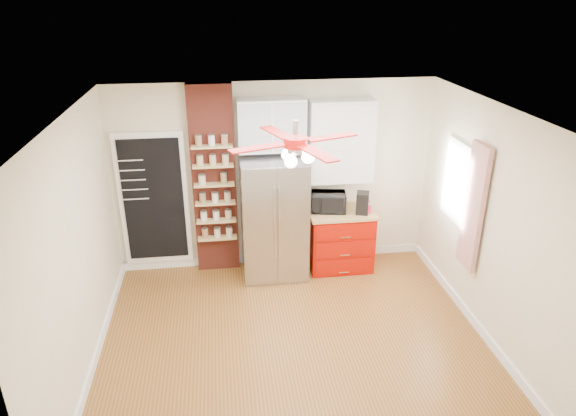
{
  "coord_description": "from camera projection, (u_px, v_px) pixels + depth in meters",
  "views": [
    {
      "loc": [
        -0.74,
        -4.84,
        3.85
      ],
      "look_at": [
        0.05,
        0.9,
        1.33
      ],
      "focal_mm": 32.0,
      "sensor_mm": 36.0,
      "label": 1
    }
  ],
  "objects": [
    {
      "name": "canister_right",
      "position": [
        366.0,
        204.0,
        7.35
      ],
      "size": [
        0.12,
        0.12,
        0.14
      ],
      "primitive_type": "cylinder",
      "rotation": [
        0.0,
        0.0,
        0.31
      ],
      "color": "red",
      "rests_on": "red_cabinet"
    },
    {
      "name": "window",
      "position": [
        458.0,
        183.0,
        6.5
      ],
      "size": [
        0.04,
        0.75,
        1.05
      ],
      "primitive_type": "cube",
      "color": "white",
      "rests_on": "wall_right"
    },
    {
      "name": "brick_pillar",
      "position": [
        214.0,
        181.0,
        7.12
      ],
      "size": [
        0.6,
        0.16,
        2.7
      ],
      "primitive_type": "cube",
      "color": "maroon",
      "rests_on": "floor"
    },
    {
      "name": "coffee_maker",
      "position": [
        362.0,
        203.0,
        7.18
      ],
      "size": [
        0.22,
        0.23,
        0.31
      ],
      "primitive_type": "cube",
      "rotation": [
        0.0,
        0.0,
        -0.32
      ],
      "color": "black",
      "rests_on": "red_cabinet"
    },
    {
      "name": "ceiling_fan",
      "position": [
        296.0,
        143.0,
        5.06
      ],
      "size": [
        1.4,
        1.4,
        0.44
      ],
      "color": "silver",
      "rests_on": "ceiling"
    },
    {
      "name": "canister_left",
      "position": [
        367.0,
        208.0,
        7.24
      ],
      "size": [
        0.13,
        0.13,
        0.13
      ],
      "primitive_type": "cylinder",
      "rotation": [
        0.0,
        0.0,
        -0.35
      ],
      "color": "red",
      "rests_on": "red_cabinet"
    },
    {
      "name": "floor",
      "position": [
        294.0,
        342.0,
        6.02
      ],
      "size": [
        4.5,
        4.5,
        0.0
      ],
      "primitive_type": "plane",
      "color": "brown",
      "rests_on": "ground"
    },
    {
      "name": "wall_left",
      "position": [
        76.0,
        254.0,
        5.21
      ],
      "size": [
        0.02,
        4.0,
        2.7
      ],
      "primitive_type": "cube",
      "color": "beige",
      "rests_on": "floor"
    },
    {
      "name": "chalkboard",
      "position": [
        154.0,
        200.0,
        7.16
      ],
      "size": [
        0.95,
        0.05,
        1.95
      ],
      "color": "white",
      "rests_on": "wall_back"
    },
    {
      "name": "upper_shelf_unit",
      "position": [
        341.0,
        141.0,
        7.07
      ],
      "size": [
        0.9,
        0.3,
        1.15
      ],
      "primitive_type": "cube",
      "color": "white",
      "rests_on": "wall_back"
    },
    {
      "name": "curtain",
      "position": [
        474.0,
        207.0,
        6.04
      ],
      "size": [
        0.06,
        0.4,
        1.55
      ],
      "primitive_type": "cube",
      "color": "#A82216",
      "rests_on": "wall_right"
    },
    {
      "name": "upper_glass_cabinet",
      "position": [
        271.0,
        125.0,
        6.82
      ],
      "size": [
        0.9,
        0.35,
        0.7
      ],
      "primitive_type": "cube",
      "color": "white",
      "rests_on": "wall_back"
    },
    {
      "name": "red_cabinet",
      "position": [
        340.0,
        239.0,
        7.48
      ],
      "size": [
        0.94,
        0.64,
        0.9
      ],
      "color": "#A30C02",
      "rests_on": "floor"
    },
    {
      "name": "toaster_oven",
      "position": [
        328.0,
        202.0,
        7.26
      ],
      "size": [
        0.53,
        0.39,
        0.27
      ],
      "primitive_type": "imported",
      "rotation": [
        0.0,
        0.0,
        -0.15
      ],
      "color": "black",
      "rests_on": "red_cabinet"
    },
    {
      "name": "wall_right",
      "position": [
        493.0,
        228.0,
        5.77
      ],
      "size": [
        0.02,
        4.0,
        2.7
      ],
      "primitive_type": "cube",
      "color": "beige",
      "rests_on": "floor"
    },
    {
      "name": "fridge",
      "position": [
        274.0,
        218.0,
        7.15
      ],
      "size": [
        0.9,
        0.7,
        1.75
      ],
      "primitive_type": "cube",
      "color": "#A5A5AA",
      "rests_on": "floor"
    },
    {
      "name": "pantry_jar_oats",
      "position": [
        202.0,
        180.0,
        6.93
      ],
      "size": [
        0.11,
        0.11,
        0.13
      ],
      "primitive_type": "cylinder",
      "rotation": [
        0.0,
        0.0,
        -0.14
      ],
      "color": "beige",
      "rests_on": "brick_pillar"
    },
    {
      "name": "wall_back",
      "position": [
        274.0,
        177.0,
        7.3
      ],
      "size": [
        4.5,
        0.02,
        2.7
      ],
      "primitive_type": "cube",
      "color": "beige",
      "rests_on": "floor"
    },
    {
      "name": "wall_front",
      "position": [
        337.0,
        366.0,
        3.67
      ],
      "size": [
        4.5,
        0.02,
        2.7
      ],
      "primitive_type": "cube",
      "color": "beige",
      "rests_on": "floor"
    },
    {
      "name": "ceiling",
      "position": [
        296.0,
        115.0,
        4.95
      ],
      "size": [
        4.5,
        4.5,
        0.0
      ],
      "primitive_type": "plane",
      "color": "white",
      "rests_on": "wall_back"
    },
    {
      "name": "pantry_jar_beans",
      "position": [
        224.0,
        178.0,
        6.97
      ],
      "size": [
        0.11,
        0.11,
        0.14
      ],
      "primitive_type": "cylinder",
      "rotation": [
        0.0,
        0.0,
        -0.4
      ],
      "color": "olive",
      "rests_on": "brick_pillar"
    }
  ]
}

